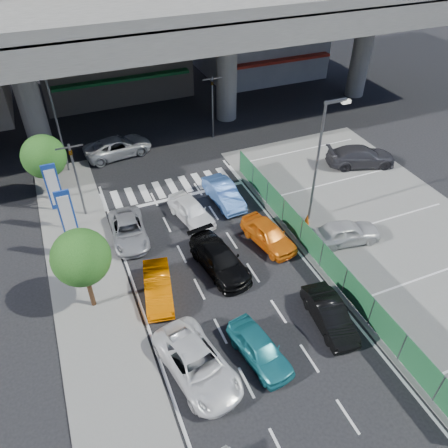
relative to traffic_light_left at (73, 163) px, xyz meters
name	(u,v)px	position (x,y,z in m)	size (l,w,h in m)	color
ground	(250,321)	(6.20, -12.00, -3.94)	(120.00, 120.00, 0.00)	black
parking_lot	(400,241)	(17.20, -10.00, -3.91)	(12.00, 28.00, 0.06)	slate
sidewalk_left	(94,305)	(-0.80, -8.00, -3.88)	(4.00, 30.00, 0.12)	slate
fence_run	(332,266)	(11.50, -11.00, -3.04)	(0.16, 22.00, 1.80)	#1E5931
expressway	(127,25)	(6.20, 10.00, 4.83)	(64.00, 14.00, 10.75)	#61615C
building_center	(103,11)	(6.20, 20.97, 3.56)	(14.00, 10.90, 15.00)	gray
building_east	(260,14)	(22.20, 19.97, 2.06)	(12.00, 10.90, 12.00)	slate
traffic_light_left	(73,163)	(0.00, 0.00, 0.00)	(1.60, 1.24, 5.20)	#595B60
traffic_light_right	(212,92)	(11.70, 7.00, 0.00)	(1.60, 1.24, 5.20)	#595B60
street_lamp_right	(321,154)	(13.37, -6.00, 0.83)	(1.65, 0.22, 8.00)	#595B60
street_lamp_left	(57,111)	(-0.13, 6.00, 0.83)	(1.65, 0.22, 8.00)	#595B60
signboard_near	(68,216)	(-1.00, -4.01, -0.87)	(0.80, 0.14, 4.70)	#595B60
signboard_far	(54,189)	(-1.40, -1.01, -0.87)	(0.80, 0.14, 4.70)	#595B60
tree_near	(81,258)	(-0.80, -8.00, -0.55)	(2.80, 2.80, 4.80)	#382314
tree_far	(44,157)	(-1.60, 2.50, -0.55)	(2.80, 2.80, 4.80)	#382314
sedan_white_mid_left	(197,364)	(2.80, -13.72, -3.25)	(2.29, 4.97, 1.38)	white
taxi_teal_mid	(260,349)	(5.69, -14.05, -3.29)	(1.53, 3.80, 1.30)	teal
hatch_black_mid_right	(330,315)	(9.70, -13.61, -3.29)	(1.37, 3.92, 1.29)	black
taxi_orange_left	(158,287)	(2.48, -8.60, -3.29)	(1.36, 3.91, 1.29)	#EB6700
sedan_black_mid	(219,259)	(6.22, -7.92, -3.25)	(1.93, 4.76, 1.38)	black
taxi_orange_right	(269,234)	(9.72, -7.06, -3.25)	(1.63, 4.05, 1.38)	orange
wagon_silver_front_left	(129,230)	(2.12, -3.39, -3.32)	(2.04, 4.42, 1.23)	#919398
sedan_white_front_mid	(191,211)	(6.24, -3.06, -3.25)	(1.63, 4.05, 1.38)	white
kei_truck_front_right	(224,193)	(8.90, -2.07, -3.25)	(1.46, 4.19, 1.38)	#4674C6
crossing_wagon_silver	(118,147)	(3.68, 7.01, -3.21)	(2.41, 5.23, 1.45)	#ACAFB3
parked_sedan_white	(346,232)	(13.99, -8.75, -3.16)	(1.69, 4.19, 1.43)	silver
parked_sedan_dgrey	(361,156)	(20.31, -1.68, -3.13)	(2.10, 5.16, 1.50)	#333237
traffic_cone	(307,219)	(12.79, -6.40, -3.51)	(0.38, 0.38, 0.74)	#D24C0B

